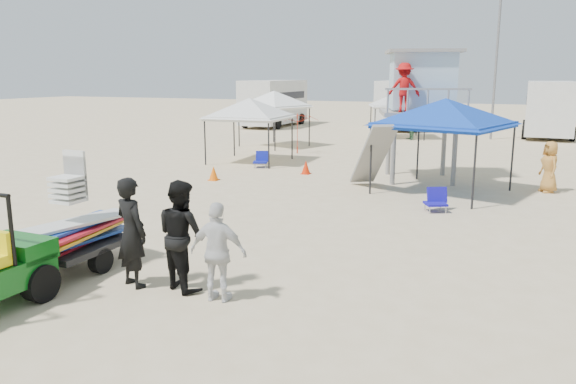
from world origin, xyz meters
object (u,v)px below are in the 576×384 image
at_px(surf_trailer, 76,228).
at_px(lifeguard_tower, 421,86).
at_px(man_left, 131,232).
at_px(canopy_blue, 446,103).

bearing_deg(surf_trailer, lifeguard_tower, 70.79).
distance_m(man_left, canopy_blue, 11.08).
relative_size(surf_trailer, canopy_blue, 0.55).
bearing_deg(canopy_blue, surf_trailer, -118.02).
height_order(surf_trailer, canopy_blue, canopy_blue).
distance_m(surf_trailer, man_left, 1.55).
height_order(surf_trailer, man_left, surf_trailer).
distance_m(surf_trailer, lifeguard_tower, 12.94).
bearing_deg(canopy_blue, lifeguard_tower, 118.79).
distance_m(lifeguard_tower, canopy_blue, 2.37).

